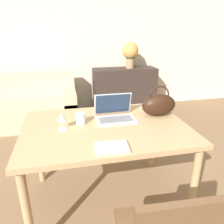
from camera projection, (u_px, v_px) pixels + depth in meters
wall_back at (73, 38)px, 3.95m from camera, size 10.00×0.06×2.70m
dining_table at (106, 135)px, 1.85m from camera, size 1.36×0.96×0.77m
couch at (17, 108)px, 3.60m from camera, size 1.93×0.77×0.82m
sideboard at (124, 90)px, 4.15m from camera, size 1.16×0.40×0.83m
laptop at (114, 112)px, 1.96m from camera, size 0.34×0.27×0.22m
drinking_glass at (81, 119)px, 1.84m from camera, size 0.08×0.08×0.10m
wine_glass at (62, 118)px, 1.72m from camera, size 0.07×0.07×0.14m
handbag at (159, 105)px, 2.01m from camera, size 0.32×0.17×0.28m
flower_vase at (130, 53)px, 3.92m from camera, size 0.29×0.29×0.46m
book at (111, 147)px, 1.47m from camera, size 0.24×0.17×0.02m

